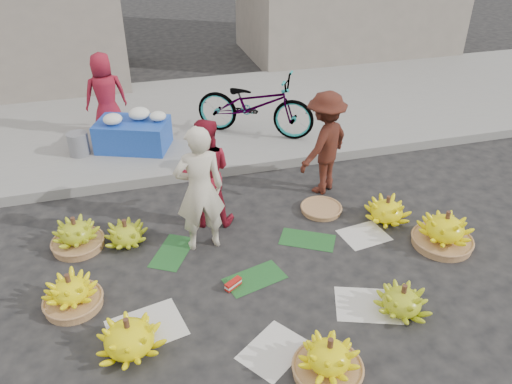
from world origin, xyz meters
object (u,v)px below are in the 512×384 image
object	(u,v)px
flower_table	(133,133)
vendor_cream	(200,190)
banana_bunch_4	(444,231)
banana_bunch_0	(71,293)
bicycle	(255,104)

from	to	relation	value
flower_table	vendor_cream	bearing A→B (deg)	-55.82
banana_bunch_4	vendor_cream	size ratio (longest dim) A/B	0.52
banana_bunch_0	vendor_cream	xyz separation A→B (m)	(1.45, 0.64, 0.60)
banana_bunch_0	vendor_cream	world-z (taller)	vendor_cream
banana_bunch_0	bicycle	size ratio (longest dim) A/B	0.33
banana_bunch_0	banana_bunch_4	size ratio (longest dim) A/B	0.81
banana_bunch_4	vendor_cream	bearing A→B (deg)	164.41
banana_bunch_0	banana_bunch_4	distance (m)	4.18
flower_table	banana_bunch_0	bearing A→B (deg)	-83.26
banana_bunch_4	bicycle	distance (m)	3.67
banana_bunch_0	bicycle	xyz separation A→B (m)	(2.82, 3.26, 0.47)
vendor_cream	flower_table	bearing A→B (deg)	-79.05
vendor_cream	banana_bunch_0	bearing A→B (deg)	22.06
vendor_cream	flower_table	size ratio (longest dim) A/B	1.23
banana_bunch_4	bicycle	xyz separation A→B (m)	(-1.36, 3.38, 0.43)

